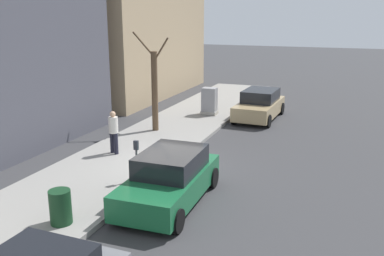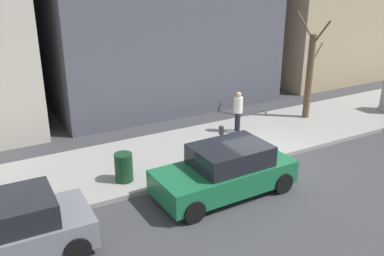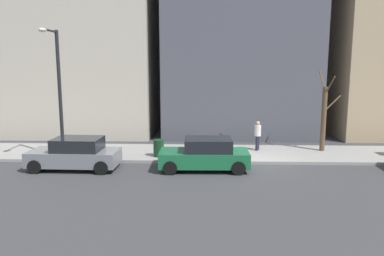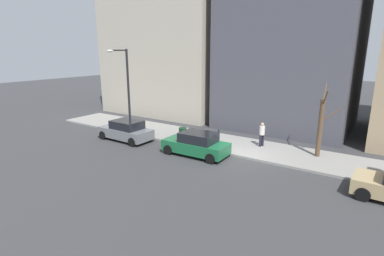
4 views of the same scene
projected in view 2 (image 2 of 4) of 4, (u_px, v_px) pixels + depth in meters
name	position (u px, v px, depth m)	size (l,w,h in m)	color
ground_plane	(270.00, 162.00, 14.89)	(120.00, 120.00, 0.00)	#38383A
sidewalk	(237.00, 140.00, 16.49)	(4.00, 36.00, 0.15)	gray
parked_car_green	(226.00, 171.00, 12.60)	(2.02, 4.25, 1.52)	#196038
parked_car_grey	(0.00, 233.00, 9.71)	(1.99, 4.23, 1.52)	slate
parking_meter	(221.00, 141.00, 14.10)	(0.14, 0.10, 1.35)	slate
bare_tree	(310.00, 74.00, 18.12)	(1.59, 1.18, 4.45)	brown
trash_bin	(124.00, 167.00, 13.13)	(0.56, 0.56, 0.90)	#14381E
pedestrian_near_meter	(238.00, 110.00, 16.80)	(0.38, 0.36, 1.66)	#1E1E2D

